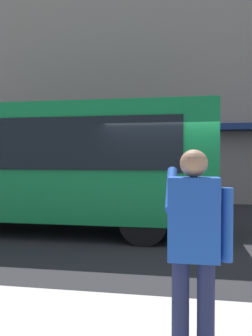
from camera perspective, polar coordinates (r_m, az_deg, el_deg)
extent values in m
plane|color=#232326|center=(7.71, 6.86, -11.82)|extent=(60.00, 60.00, 0.00)
cube|color=gray|center=(14.91, 8.33, 17.92)|extent=(28.00, 0.80, 12.00)
cube|color=#0F7238|center=(8.90, -15.73, 0.95)|extent=(9.00, 2.50, 2.60)
cube|color=black|center=(7.78, -19.75, 3.80)|extent=(7.60, 0.06, 1.10)
cylinder|color=black|center=(9.25, 4.57, -6.44)|extent=(1.00, 0.28, 1.00)
cylinder|color=black|center=(7.09, 2.94, -8.86)|extent=(1.00, 0.28, 1.00)
cylinder|color=#1E2347|center=(3.01, 13.20, -22.32)|extent=(0.14, 0.14, 0.82)
cylinder|color=#1E2347|center=(3.01, 9.08, -22.34)|extent=(0.14, 0.14, 0.82)
cube|color=#1E4CAD|center=(2.79, 11.21, -8.31)|extent=(0.40, 0.24, 0.66)
sphere|color=#A87A5B|center=(2.75, 11.26, 0.76)|extent=(0.22, 0.22, 0.22)
cylinder|color=#1E4CAD|center=(2.82, 16.57, -9.08)|extent=(0.09, 0.09, 0.58)
cylinder|color=#1E4CAD|center=(2.92, 7.62, -3.50)|extent=(0.09, 0.48, 0.37)
cube|color=black|center=(3.05, 9.23, 0.46)|extent=(0.07, 0.01, 0.14)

